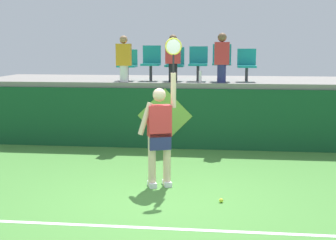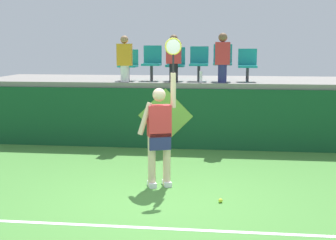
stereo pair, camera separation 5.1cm
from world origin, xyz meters
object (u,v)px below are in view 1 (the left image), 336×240
stadium_chair_2 (175,62)px  stadium_chair_3 (198,62)px  spectator_1 (124,58)px  stadium_chair_1 (151,61)px  tennis_ball (221,200)px  stadium_chair_4 (222,61)px  water_bottle (200,77)px  spectator_2 (222,57)px  spectator_0 (173,58)px  tennis_player (160,132)px  stadium_chair_0 (128,63)px  stadium_chair_5 (247,64)px

stadium_chair_2 → stadium_chair_3: (0.56, -0.00, 0.02)m
stadium_chair_2 → spectator_1: size_ratio=0.75×
stadium_chair_1 → tennis_ball: bearing=-68.5°
stadium_chair_2 → spectator_1: (-1.15, -0.45, 0.11)m
stadium_chair_4 → water_bottle: bearing=-135.2°
spectator_2 → spectator_1: bearing=-178.8°
spectator_0 → tennis_player: bearing=-87.8°
tennis_player → tennis_ball: (1.04, -0.74, -0.91)m
water_bottle → spectator_2: 0.68m
stadium_chair_1 → stadium_chair_3: size_ratio=1.03×
stadium_chair_0 → stadium_chair_5: 2.86m
spectator_1 → stadium_chair_0: bearing=90.0°
spectator_1 → spectator_2: (2.28, 0.05, 0.04)m
tennis_player → stadium_chair_0: 4.01m
tennis_ball → spectator_2: (-0.04, 4.02, 2.08)m
spectator_2 → spectator_0: bearing=-179.4°
stadium_chair_0 → stadium_chair_5: bearing=0.0°
spectator_0 → stadium_chair_5: bearing=13.3°
tennis_player → spectator_1: bearing=111.6°
spectator_1 → stadium_chair_5: bearing=8.8°
stadium_chair_2 → stadium_chair_5: stadium_chair_2 is taller
water_bottle → stadium_chair_1: (-1.21, 0.48, 0.33)m
tennis_player → stadium_chair_5: 4.12m
tennis_player → stadium_chair_2: 3.81m
stadium_chair_0 → spectator_1: bearing=-90.0°
tennis_player → spectator_0: size_ratio=2.28×
stadium_chair_1 → spectator_1: (-0.58, -0.45, 0.08)m
stadium_chair_2 → stadium_chair_5: (1.71, -0.00, -0.02)m
spectator_0 → spectator_1: (-1.15, -0.04, -0.01)m
stadium_chair_3 → stadium_chair_5: (1.15, -0.00, -0.04)m
stadium_chair_0 → spectator_1: (0.00, -0.44, 0.14)m
stadium_chair_1 → tennis_player: bearing=-79.2°
stadium_chair_3 → spectator_0: (-0.56, -0.41, 0.10)m
stadium_chair_1 → stadium_chair_4: stadium_chair_4 is taller
tennis_player → stadium_chair_4: (1.00, 3.68, 1.06)m
water_bottle → stadium_chair_1: size_ratio=0.32×
stadium_chair_4 → spectator_2: 0.41m
stadium_chair_0 → stadium_chair_4: stadium_chair_4 is taller
water_bottle → stadium_chair_1: bearing=158.2°
tennis_ball → stadium_chair_0: size_ratio=0.09×
stadium_chair_1 → stadium_chair_4: size_ratio=0.96×
spectator_2 → stadium_chair_2: bearing=160.6°
spectator_1 → stadium_chair_1: bearing=37.7°
tennis_ball → water_bottle: size_ratio=0.24×
stadium_chair_1 → spectator_0: 0.71m
stadium_chair_0 → stadium_chair_3: bearing=0.1°
water_bottle → stadium_chair_4: bearing=44.8°
tennis_player → stadium_chair_4: size_ratio=2.84×
stadium_chair_3 → spectator_0: 0.70m
stadium_chair_3 → stadium_chair_5: 1.15m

